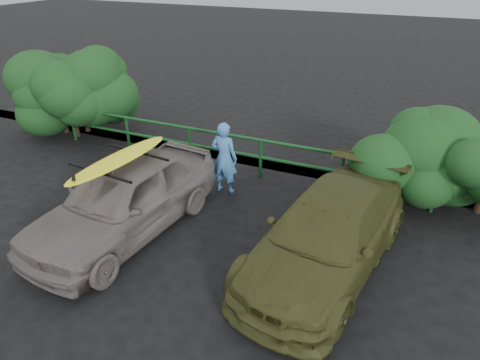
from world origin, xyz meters
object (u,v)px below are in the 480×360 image
object	(u,v)px
sedan	(125,198)
surfboard	(119,159)
olive_vehicle	(327,234)
guardrail	(224,152)
man	(224,158)

from	to	relation	value
sedan	surfboard	bearing A→B (deg)	0.00
olive_vehicle	surfboard	distance (m)	4.04
guardrail	man	bearing A→B (deg)	-63.55
guardrail	sedan	size ratio (longest dim) A/B	3.15
guardrail	surfboard	bearing A→B (deg)	-100.02
guardrail	sedan	world-z (taller)	sedan
sedan	man	bearing A→B (deg)	70.23
olive_vehicle	man	distance (m)	3.31
guardrail	olive_vehicle	world-z (taller)	olive_vehicle
sedan	olive_vehicle	world-z (taller)	sedan
sedan	olive_vehicle	distance (m)	3.93
guardrail	sedan	distance (m)	3.32
guardrail	olive_vehicle	bearing A→B (deg)	-39.37
olive_vehicle	man	xyz separation A→B (m)	(-2.82, 1.72, 0.19)
guardrail	olive_vehicle	size ratio (longest dim) A/B	3.05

